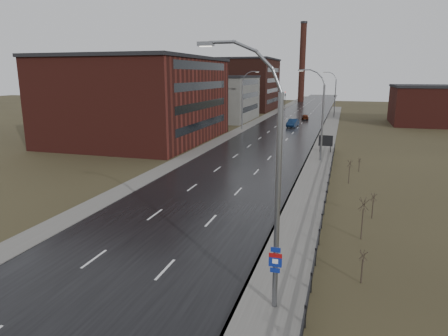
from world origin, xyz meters
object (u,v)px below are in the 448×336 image
Objects in this scene: billboard at (326,141)px; car_near at (293,123)px; streetlight_main at (271,184)px; car_far at (305,117)px.

car_near is (-7.96, 27.41, -0.88)m from billboard.
car_near is at bearing 96.25° from streetlight_main.
car_far is (-6.86, 42.25, -1.05)m from billboard.
billboard is at bearing 91.27° from car_far.
billboard is at bearing -68.04° from car_near.
streetlight_main is at bearing 86.40° from car_far.
car_near is 1.29× the size of car_far.
streetlight_main is 39.82m from billboard.
car_far is (-6.24, 81.82, -5.40)m from streetlight_main.
car_near is at bearing 77.82° from car_far.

